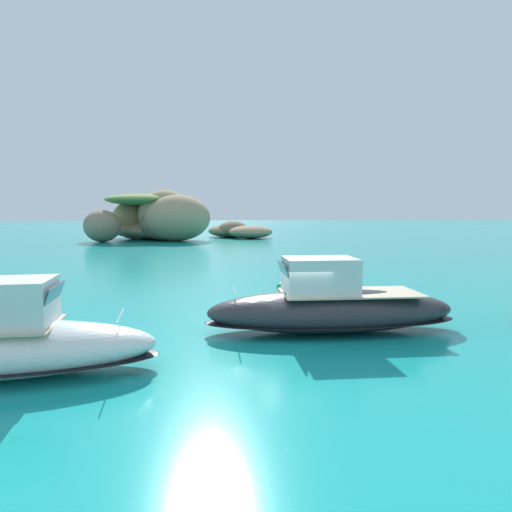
# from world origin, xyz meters

# --- Properties ---
(ground_plane) EXTENTS (400.00, 400.00, 0.00)m
(ground_plane) POSITION_xyz_m (0.00, 0.00, 0.00)
(ground_plane) COLOR teal
(islet_large) EXTENTS (20.14, 20.28, 7.94)m
(islet_large) POSITION_xyz_m (-11.22, 57.16, 3.31)
(islet_large) COLOR #9E8966
(islet_large) RESTS_ON ground
(islet_small) EXTENTS (11.75, 12.99, 2.84)m
(islet_small) POSITION_xyz_m (1.87, 62.59, 1.18)
(islet_small) COLOR #84755B
(islet_small) RESTS_ON ground
(motorboat_charcoal) EXTENTS (9.90, 3.03, 2.91)m
(motorboat_charcoal) POSITION_xyz_m (1.45, -0.02, 0.97)
(motorboat_charcoal) COLOR #2D2D33
(motorboat_charcoal) RESTS_ON ground
(channel_buoy) EXTENTS (0.56, 0.56, 1.48)m
(channel_buoy) POSITION_xyz_m (0.96, 8.79, 0.34)
(channel_buoy) COLOR green
(channel_buoy) RESTS_ON ground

